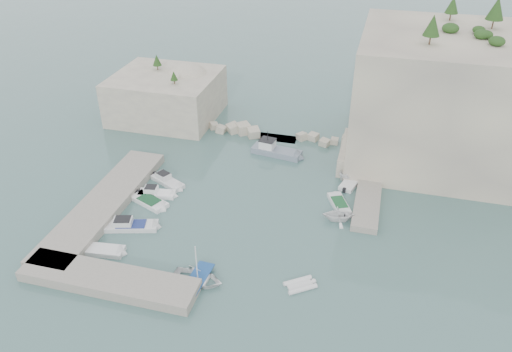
% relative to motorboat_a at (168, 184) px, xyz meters
% --- Properties ---
extents(ground, '(400.00, 400.00, 0.00)m').
position_rel_motorboat_a_xyz_m(ground, '(11.81, -5.92, 0.00)').
color(ground, '#476B68').
rests_on(ground, ground).
extents(cliff_east, '(26.00, 22.00, 17.00)m').
position_rel_motorboat_a_xyz_m(cliff_east, '(34.81, 17.08, 8.50)').
color(cliff_east, beige).
rests_on(cliff_east, ground).
extents(cliff_terrace, '(8.00, 10.00, 2.50)m').
position_rel_motorboat_a_xyz_m(cliff_terrace, '(24.81, 12.08, 1.25)').
color(cliff_terrace, beige).
rests_on(cliff_terrace, ground).
extents(outcrop_west, '(16.00, 14.00, 7.00)m').
position_rel_motorboat_a_xyz_m(outcrop_west, '(-8.19, 19.08, 3.50)').
color(outcrop_west, beige).
rests_on(outcrop_west, ground).
extents(quay_west, '(5.00, 24.00, 1.10)m').
position_rel_motorboat_a_xyz_m(quay_west, '(-5.19, -6.92, 0.55)').
color(quay_west, '#9E9689').
rests_on(quay_west, ground).
extents(quay_south, '(18.00, 4.00, 1.10)m').
position_rel_motorboat_a_xyz_m(quay_south, '(1.81, -18.42, 0.55)').
color(quay_south, '#9E9689').
rests_on(quay_south, ground).
extents(ledge_east, '(3.00, 16.00, 0.80)m').
position_rel_motorboat_a_xyz_m(ledge_east, '(25.31, 4.08, 0.40)').
color(ledge_east, '#9E9689').
rests_on(ledge_east, ground).
extents(breakwater, '(28.00, 3.00, 1.40)m').
position_rel_motorboat_a_xyz_m(breakwater, '(10.81, 16.08, 0.70)').
color(breakwater, beige).
rests_on(breakwater, ground).
extents(motorboat_a, '(5.67, 3.95, 1.40)m').
position_rel_motorboat_a_xyz_m(motorboat_a, '(0.00, 0.00, 0.00)').
color(motorboat_a, silver).
rests_on(motorboat_a, ground).
extents(motorboat_b, '(5.18, 2.39, 1.40)m').
position_rel_motorboat_a_xyz_m(motorboat_b, '(-0.16, -2.95, 0.00)').
color(motorboat_b, white).
rests_on(motorboat_b, ground).
extents(motorboat_c, '(5.80, 4.00, 0.70)m').
position_rel_motorboat_a_xyz_m(motorboat_c, '(-0.37, -4.69, 0.00)').
color(motorboat_c, white).
rests_on(motorboat_c, ground).
extents(motorboat_d, '(6.79, 3.63, 1.40)m').
position_rel_motorboat_a_xyz_m(motorboat_d, '(-0.20, -9.71, 0.00)').
color(motorboat_d, silver).
rests_on(motorboat_d, ground).
extents(motorboat_e, '(4.52, 2.28, 0.70)m').
position_rel_motorboat_a_xyz_m(motorboat_e, '(-0.90, -14.28, 0.00)').
color(motorboat_e, silver).
rests_on(motorboat_e, ground).
extents(rowboat, '(5.39, 4.01, 1.07)m').
position_rel_motorboat_a_xyz_m(rowboat, '(10.11, -15.85, 0.00)').
color(rowboat, white).
rests_on(rowboat, ground).
extents(inflatable_dinghy, '(3.56, 3.16, 0.44)m').
position_rel_motorboat_a_xyz_m(inflatable_dinghy, '(20.00, -13.88, 0.00)').
color(inflatable_dinghy, silver).
rests_on(inflatable_dinghy, ground).
extents(tender_east_a, '(4.35, 3.96, 1.97)m').
position_rel_motorboat_a_xyz_m(tender_east_a, '(22.29, -2.21, 0.00)').
color(tender_east_a, white).
rests_on(tender_east_a, ground).
extents(tender_east_b, '(3.62, 5.21, 0.70)m').
position_rel_motorboat_a_xyz_m(tender_east_b, '(22.04, 0.72, 0.00)').
color(tender_east_b, silver).
rests_on(tender_east_b, ground).
extents(tender_east_c, '(3.17, 5.64, 0.70)m').
position_rel_motorboat_a_xyz_m(tender_east_c, '(23.00, 6.22, 0.00)').
color(tender_east_c, white).
rests_on(tender_east_c, ground).
extents(tender_east_d, '(4.41, 2.46, 1.61)m').
position_rel_motorboat_a_xyz_m(tender_east_d, '(23.28, 6.98, 0.00)').
color(tender_east_d, white).
rests_on(tender_east_d, ground).
extents(work_boat, '(8.04, 3.43, 2.20)m').
position_rel_motorboat_a_xyz_m(work_boat, '(11.89, 11.12, 0.00)').
color(work_boat, slate).
rests_on(work_boat, ground).
extents(rowboat_mast, '(0.10, 0.10, 4.20)m').
position_rel_motorboat_a_xyz_m(rowboat_mast, '(10.11, -15.85, 2.63)').
color(rowboat_mast, white).
rests_on(rowboat_mast, rowboat).
extents(vegetation, '(53.48, 13.88, 13.40)m').
position_rel_motorboat_a_xyz_m(vegetation, '(29.64, 18.49, 17.93)').
color(vegetation, '#1E4219').
rests_on(vegetation, ground).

